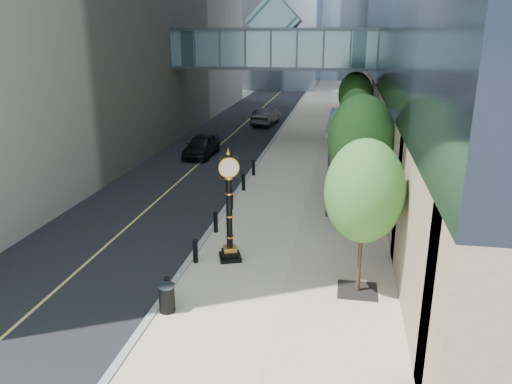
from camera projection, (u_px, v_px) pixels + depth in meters
ground at (241, 329)px, 15.46m from camera, size 320.00×320.00×0.00m
road at (253, 116)px, 54.10m from camera, size 8.00×180.00×0.02m
sidewalk at (327, 118)px, 52.76m from camera, size 8.00×180.00×0.06m
curb at (289, 117)px, 53.43m from camera, size 0.25×180.00×0.07m
skywalk at (274, 46)px, 39.83m from camera, size 17.00×4.20×5.80m
entrance_canopy at (357, 122)px, 26.71m from camera, size 3.00×8.00×4.38m
bollard_row at (224, 211)px, 24.19m from camera, size 0.20×16.20×0.90m
street_trees at (358, 125)px, 28.15m from camera, size 2.99×28.71×6.14m
street_clock at (229, 214)px, 19.51m from camera, size 1.07×1.07×4.46m
trash_bin at (167, 299)px, 16.24m from camera, size 0.63×0.63×0.90m
pedestrian at (358, 196)px, 25.06m from camera, size 0.69×0.52×1.71m
car_near at (202, 145)px, 36.62m from camera, size 1.99×4.73×1.60m
car_far at (266, 116)px, 48.90m from camera, size 2.32×5.19×1.65m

